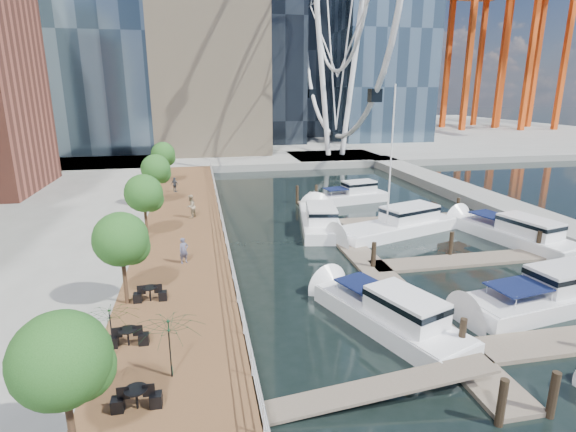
{
  "coord_description": "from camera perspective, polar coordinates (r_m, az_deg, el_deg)",
  "views": [
    {
      "loc": [
        -7.61,
        -17.19,
        11.06
      ],
      "look_at": [
        -1.97,
        10.95,
        3.0
      ],
      "focal_mm": 28.0,
      "sensor_mm": 36.0,
      "label": 1
    }
  ],
  "objects": [
    {
      "name": "cafe_tables",
      "position": [
        18.24,
        -19.21,
        -17.39
      ],
      "size": [
        2.5,
        13.7,
        0.74
      ],
      "color": "black",
      "rests_on": "ground"
    },
    {
      "name": "floating_docks",
      "position": [
        33.05,
        17.52,
        -3.72
      ],
      "size": [
        16.0,
        34.0,
        2.6
      ],
      "color": "#6D6051",
      "rests_on": "ground"
    },
    {
      "name": "moored_yachts",
      "position": [
        35.35,
        14.67,
        -3.08
      ],
      "size": [
        20.08,
        34.35,
        11.5
      ],
      "color": "white",
      "rests_on": "ground"
    },
    {
      "name": "pedestrian_near",
      "position": [
        27.69,
        -13.1,
        -4.29
      ],
      "size": [
        0.69,
        0.61,
        1.58
      ],
      "primitive_type": "imported",
      "rotation": [
        0.0,
        0.0,
        0.49
      ],
      "color": "#53546F",
      "rests_on": "boardwalk"
    },
    {
      "name": "yacht_foreground",
      "position": [
        27.81,
        30.02,
        -10.0
      ],
      "size": [
        11.1,
        4.56,
        2.15
      ],
      "primitive_type": null,
      "rotation": [
        0.0,
        0.0,
        1.73
      ],
      "color": "silver",
      "rests_on": "ground"
    },
    {
      "name": "cafe_seating",
      "position": [
        15.85,
        -18.11,
        -19.48
      ],
      "size": [
        5.05,
        11.24,
        2.37
      ],
      "color": "#0D331B",
      "rests_on": "ground"
    },
    {
      "name": "street_trees",
      "position": [
        32.14,
        -17.87,
        2.76
      ],
      "size": [
        2.6,
        42.6,
        4.6
      ],
      "color": "#3F2B1C",
      "rests_on": "ground"
    },
    {
      "name": "pedestrian_mid",
      "position": [
        37.32,
        -12.25,
        1.2
      ],
      "size": [
        1.09,
        1.16,
        1.91
      ],
      "primitive_type": "imported",
      "rotation": [
        0.0,
        0.0,
        -2.1
      ],
      "color": "gray",
      "rests_on": "boardwalk"
    },
    {
      "name": "seawall",
      "position": [
        33.92,
        -8.06,
        -2.61
      ],
      "size": [
        0.25,
        60.0,
        1.0
      ],
      "primitive_type": "cube",
      "color": "#595954",
      "rests_on": "ground"
    },
    {
      "name": "pier",
      "position": [
        73.25,
        5.99,
        7.32
      ],
      "size": [
        14.0,
        12.0,
        1.0
      ],
      "primitive_type": "cube",
      "color": "gray",
      "rests_on": "ground"
    },
    {
      "name": "port_cranes",
      "position": [
        135.95,
        23.57,
        18.23
      ],
      "size": [
        40.0,
        52.0,
        38.0
      ],
      "color": "#D84C14",
      "rests_on": "ground"
    },
    {
      "name": "railing",
      "position": [
        33.61,
        -8.3,
        -0.96
      ],
      "size": [
        0.1,
        60.0,
        1.05
      ],
      "primitive_type": null,
      "color": "white",
      "rests_on": "boardwalk"
    },
    {
      "name": "ground",
      "position": [
        21.81,
        11.17,
        -15.11
      ],
      "size": [
        520.0,
        520.0,
        0.0
      ],
      "primitive_type": "plane",
      "color": "black",
      "rests_on": "ground"
    },
    {
      "name": "land_far",
      "position": [
        119.9,
        -7.78,
        10.5
      ],
      "size": [
        200.0,
        114.0,
        1.0
      ],
      "primitive_type": "cube",
      "color": "gray",
      "rests_on": "ground"
    },
    {
      "name": "boardwalk",
      "position": [
        33.91,
        -13.13,
        -2.88
      ],
      "size": [
        6.0,
        60.0,
        1.0
      ],
      "primitive_type": "cube",
      "color": "brown",
      "rests_on": "ground"
    },
    {
      "name": "breakwater",
      "position": [
        47.51,
        24.58,
        1.4
      ],
      "size": [
        4.0,
        60.0,
        1.0
      ],
      "primitive_type": "cube",
      "color": "gray",
      "rests_on": "ground"
    },
    {
      "name": "pedestrian_far",
      "position": [
        47.31,
        -14.18,
        3.88
      ],
      "size": [
        0.94,
        0.83,
        1.53
      ],
      "primitive_type": "imported",
      "rotation": [
        0.0,
        0.0,
        2.51
      ],
      "color": "#363C43",
      "rests_on": "boardwalk"
    }
  ]
}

